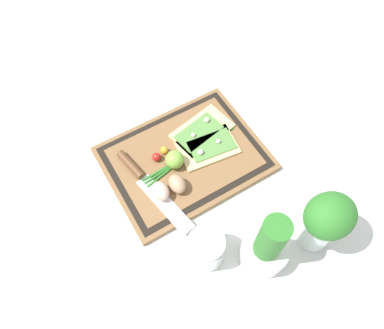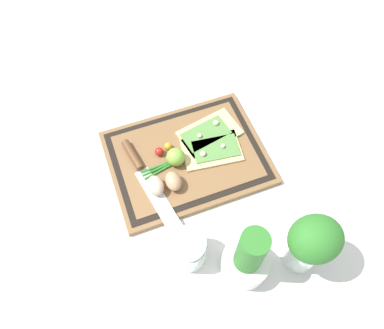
{
  "view_description": "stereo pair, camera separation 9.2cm",
  "coord_description": "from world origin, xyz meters",
  "px_view_note": "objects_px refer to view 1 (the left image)",
  "views": [
    {
      "loc": [
        0.26,
        0.47,
        0.93
      ],
      "look_at": [
        0.0,
        0.04,
        0.04
      ],
      "focal_mm": 35.0,
      "sensor_mm": 36.0,
      "label": 1
    },
    {
      "loc": [
        0.17,
        0.51,
        0.93
      ],
      "look_at": [
        0.0,
        0.04,
        0.04
      ],
      "focal_mm": 35.0,
      "sensor_mm": 36.0,
      "label": 2
    }
  ],
  "objects_px": {
    "egg_pink": "(161,191)",
    "sauce_jar": "(206,249)",
    "cherry_tomato_yellow": "(164,150)",
    "lime": "(175,160)",
    "pizza_slice_near": "(201,131)",
    "cherry_tomato_red": "(157,157)",
    "knife": "(141,177)",
    "herb_pot": "(266,247)",
    "pizza_slice_far": "(209,147)",
    "herb_glass": "(326,221)",
    "egg_brown": "(177,184)"
  },
  "relations": [
    {
      "from": "pizza_slice_near",
      "to": "pizza_slice_far",
      "type": "relative_size",
      "value": 1.07
    },
    {
      "from": "egg_brown",
      "to": "herb_pot",
      "type": "xyz_separation_m",
      "value": [
        -0.09,
        0.27,
        0.03
      ]
    },
    {
      "from": "knife",
      "to": "cherry_tomato_red",
      "type": "relative_size",
      "value": 12.12
    },
    {
      "from": "pizza_slice_near",
      "to": "cherry_tomato_yellow",
      "type": "distance_m",
      "value": 0.13
    },
    {
      "from": "egg_pink",
      "to": "herb_pot",
      "type": "height_order",
      "value": "herb_pot"
    },
    {
      "from": "pizza_slice_near",
      "to": "cherry_tomato_yellow",
      "type": "relative_size",
      "value": 8.49
    },
    {
      "from": "pizza_slice_near",
      "to": "herb_pot",
      "type": "xyz_separation_m",
      "value": [
        0.06,
        0.39,
        0.05
      ]
    },
    {
      "from": "cherry_tomato_red",
      "to": "cherry_tomato_yellow",
      "type": "xyz_separation_m",
      "value": [
        -0.03,
        -0.01,
        -0.0
      ]
    },
    {
      "from": "pizza_slice_far",
      "to": "lime",
      "type": "xyz_separation_m",
      "value": [
        0.11,
        -0.0,
        0.02
      ]
    },
    {
      "from": "cherry_tomato_red",
      "to": "sauce_jar",
      "type": "distance_m",
      "value": 0.3
    },
    {
      "from": "cherry_tomato_yellow",
      "to": "sauce_jar",
      "type": "distance_m",
      "value": 0.31
    },
    {
      "from": "sauce_jar",
      "to": "egg_brown",
      "type": "bearing_deg",
      "value": -98.38
    },
    {
      "from": "pizza_slice_near",
      "to": "pizza_slice_far",
      "type": "xyz_separation_m",
      "value": [
        0.01,
        0.06,
        0.0
      ]
    },
    {
      "from": "pizza_slice_far",
      "to": "lime",
      "type": "distance_m",
      "value": 0.11
    },
    {
      "from": "pizza_slice_far",
      "to": "cherry_tomato_red",
      "type": "distance_m",
      "value": 0.15
    },
    {
      "from": "egg_pink",
      "to": "cherry_tomato_yellow",
      "type": "distance_m",
      "value": 0.13
    },
    {
      "from": "knife",
      "to": "egg_pink",
      "type": "relative_size",
      "value": 5.17
    },
    {
      "from": "pizza_slice_near",
      "to": "knife",
      "type": "height_order",
      "value": "pizza_slice_near"
    },
    {
      "from": "egg_pink",
      "to": "herb_pot",
      "type": "xyz_separation_m",
      "value": [
        -0.14,
        0.27,
        0.03
      ]
    },
    {
      "from": "knife",
      "to": "herb_glass",
      "type": "relative_size",
      "value": 1.49
    },
    {
      "from": "herb_pot",
      "to": "cherry_tomato_red",
      "type": "bearing_deg",
      "value": -75.51
    },
    {
      "from": "cherry_tomato_red",
      "to": "cherry_tomato_yellow",
      "type": "relative_size",
      "value": 1.11
    },
    {
      "from": "egg_pink",
      "to": "cherry_tomato_red",
      "type": "bearing_deg",
      "value": -112.39
    },
    {
      "from": "knife",
      "to": "herb_pot",
      "type": "xyz_separation_m",
      "value": [
        -0.16,
        0.34,
        0.05
      ]
    },
    {
      "from": "pizza_slice_near",
      "to": "cherry_tomato_red",
      "type": "xyz_separation_m",
      "value": [
        0.16,
        0.01,
        0.01
      ]
    },
    {
      "from": "sauce_jar",
      "to": "pizza_slice_near",
      "type": "bearing_deg",
      "value": -119.85
    },
    {
      "from": "knife",
      "to": "egg_pink",
      "type": "xyz_separation_m",
      "value": [
        -0.02,
        0.07,
        0.01
      ]
    },
    {
      "from": "lime",
      "to": "cherry_tomato_yellow",
      "type": "xyz_separation_m",
      "value": [
        0.01,
        -0.05,
        -0.01
      ]
    },
    {
      "from": "egg_pink",
      "to": "sauce_jar",
      "type": "distance_m",
      "value": 0.19
    },
    {
      "from": "lime",
      "to": "sauce_jar",
      "type": "distance_m",
      "value": 0.26
    },
    {
      "from": "pizza_slice_far",
      "to": "knife",
      "type": "distance_m",
      "value": 0.21
    },
    {
      "from": "egg_brown",
      "to": "cherry_tomato_red",
      "type": "relative_size",
      "value": 2.35
    },
    {
      "from": "knife",
      "to": "cherry_tomato_yellow",
      "type": "distance_m",
      "value": 0.1
    },
    {
      "from": "pizza_slice_near",
      "to": "herb_pot",
      "type": "distance_m",
      "value": 0.39
    },
    {
      "from": "egg_pink",
      "to": "sauce_jar",
      "type": "xyz_separation_m",
      "value": [
        -0.02,
        0.19,
        0.0
      ]
    },
    {
      "from": "pizza_slice_near",
      "to": "egg_pink",
      "type": "height_order",
      "value": "egg_pink"
    },
    {
      "from": "lime",
      "to": "sauce_jar",
      "type": "relative_size",
      "value": 0.53
    },
    {
      "from": "egg_brown",
      "to": "egg_pink",
      "type": "height_order",
      "value": "same"
    },
    {
      "from": "pizza_slice_near",
      "to": "lime",
      "type": "height_order",
      "value": "lime"
    },
    {
      "from": "herb_glass",
      "to": "lime",
      "type": "bearing_deg",
      "value": -60.93
    },
    {
      "from": "knife",
      "to": "sauce_jar",
      "type": "height_order",
      "value": "sauce_jar"
    },
    {
      "from": "pizza_slice_far",
      "to": "egg_pink",
      "type": "height_order",
      "value": "egg_pink"
    },
    {
      "from": "knife",
      "to": "egg_brown",
      "type": "bearing_deg",
      "value": 133.71
    },
    {
      "from": "herb_glass",
      "to": "egg_pink",
      "type": "bearing_deg",
      "value": -46.96
    },
    {
      "from": "sauce_jar",
      "to": "egg_pink",
      "type": "bearing_deg",
      "value": -84.0
    },
    {
      "from": "knife",
      "to": "herb_pot",
      "type": "relative_size",
      "value": 1.4
    },
    {
      "from": "cherry_tomato_red",
      "to": "herb_pot",
      "type": "xyz_separation_m",
      "value": [
        -0.1,
        0.37,
        0.04
      ]
    },
    {
      "from": "cherry_tomato_red",
      "to": "cherry_tomato_yellow",
      "type": "distance_m",
      "value": 0.03
    },
    {
      "from": "egg_pink",
      "to": "herb_glass",
      "type": "xyz_separation_m",
      "value": [
        -0.28,
        0.3,
        0.08
      ]
    },
    {
      "from": "cherry_tomato_red",
      "to": "herb_glass",
      "type": "distance_m",
      "value": 0.47
    }
  ]
}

